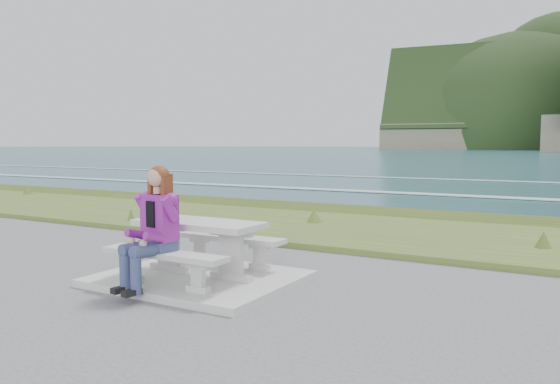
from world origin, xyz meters
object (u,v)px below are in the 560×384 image
(bench_landward, at_px, (164,259))
(seated_woman, at_px, (149,244))
(picnic_table, at_px, (199,233))
(bench_seaward, at_px, (228,242))

(bench_landward, distance_m, seated_woman, 0.28)
(bench_landward, bearing_deg, picnic_table, 90.00)
(bench_landward, relative_size, bench_seaward, 1.00)
(picnic_table, height_order, bench_landward, picnic_table)
(picnic_table, xyz_separation_m, bench_seaward, (0.00, 0.70, -0.23))
(bench_landward, height_order, bench_seaward, same)
(picnic_table, relative_size, bench_seaward, 1.00)
(picnic_table, distance_m, bench_seaward, 0.74)
(bench_seaward, xyz_separation_m, seated_woman, (-0.11, -1.54, 0.21))
(picnic_table, xyz_separation_m, bench_landward, (0.00, -0.70, -0.23))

